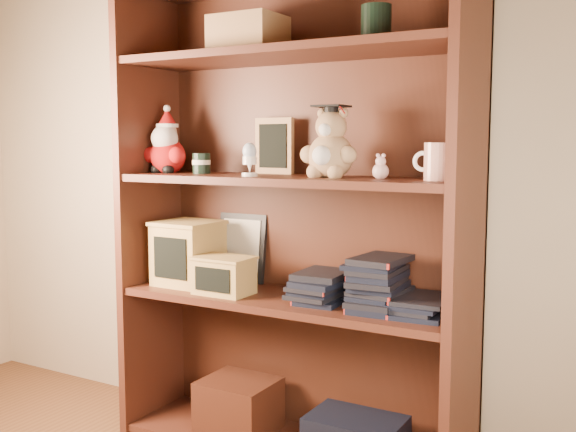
# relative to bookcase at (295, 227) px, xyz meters

# --- Properties ---
(bookcase) EXTENTS (1.20, 0.35, 1.60)m
(bookcase) POSITION_rel_bookcase_xyz_m (0.00, 0.00, 0.00)
(bookcase) COLOR #472014
(bookcase) RESTS_ON ground
(shelf_lower) EXTENTS (1.14, 0.33, 0.02)m
(shelf_lower) POSITION_rel_bookcase_xyz_m (0.00, -0.05, -0.24)
(shelf_lower) COLOR #472014
(shelf_lower) RESTS_ON ground
(shelf_upper) EXTENTS (1.14, 0.33, 0.02)m
(shelf_upper) POSITION_rel_bookcase_xyz_m (0.00, -0.05, 0.16)
(shelf_upper) COLOR #472014
(shelf_upper) RESTS_ON ground
(santa_plush) EXTENTS (0.18, 0.13, 0.25)m
(santa_plush) POSITION_rel_bookcase_xyz_m (-0.50, -0.06, 0.26)
(santa_plush) COLOR #A50F0F
(santa_plush) RESTS_ON shelf_upper
(teachers_tin) EXTENTS (0.06, 0.06, 0.07)m
(teachers_tin) POSITION_rel_bookcase_xyz_m (-0.35, -0.05, 0.21)
(teachers_tin) COLOR black
(teachers_tin) RESTS_ON shelf_upper
(chalkboard_plaque) EXTENTS (0.15, 0.08, 0.19)m
(chalkboard_plaque) POSITION_rel_bookcase_xyz_m (-0.12, 0.06, 0.26)
(chalkboard_plaque) COLOR #9E7547
(chalkboard_plaque) RESTS_ON shelf_upper
(egg_cup) EXTENTS (0.05, 0.05, 0.11)m
(egg_cup) POSITION_rel_bookcase_xyz_m (-0.10, -0.13, 0.23)
(egg_cup) COLOR white
(egg_cup) RESTS_ON shelf_upper
(grad_teddy_bear) EXTENTS (0.19, 0.16, 0.23)m
(grad_teddy_bear) POSITION_rel_bookcase_xyz_m (0.16, -0.06, 0.26)
(grad_teddy_bear) COLOR tan
(grad_teddy_bear) RESTS_ON shelf_upper
(pink_figurine) EXTENTS (0.05, 0.05, 0.08)m
(pink_figurine) POSITION_rel_bookcase_xyz_m (0.32, -0.05, 0.20)
(pink_figurine) COLOR beige
(pink_figurine) RESTS_ON shelf_upper
(teacher_mug) EXTENTS (0.12, 0.09, 0.11)m
(teacher_mug) POSITION_rel_bookcase_xyz_m (0.50, -0.05, 0.23)
(teacher_mug) COLOR silver
(teacher_mug) RESTS_ON shelf_upper
(certificate_frame) EXTENTS (0.20, 0.05, 0.25)m
(certificate_frame) POSITION_rel_bookcase_xyz_m (-0.27, 0.09, -0.10)
(certificate_frame) COLOR black
(certificate_frame) RESTS_ON shelf_lower
(treats_box) EXTENTS (0.21, 0.21, 0.23)m
(treats_box) POSITION_rel_bookcase_xyz_m (-0.41, -0.05, -0.11)
(treats_box) COLOR tan
(treats_box) RESTS_ON shelf_lower
(pencils_box) EXTENTS (0.19, 0.14, 0.13)m
(pencils_box) POSITION_rel_bookcase_xyz_m (-0.21, -0.12, -0.16)
(pencils_box) COLOR tan
(pencils_box) RESTS_ON shelf_lower
(book_stack_left) EXTENTS (0.14, 0.20, 0.10)m
(book_stack_left) POSITION_rel_bookcase_xyz_m (0.12, -0.05, -0.18)
(book_stack_left) COLOR black
(book_stack_left) RESTS_ON shelf_lower
(book_stack_mid) EXTENTS (0.14, 0.20, 0.16)m
(book_stack_mid) POSITION_rel_bookcase_xyz_m (0.32, -0.05, -0.15)
(book_stack_mid) COLOR black
(book_stack_mid) RESTS_ON shelf_lower
(book_stack_right) EXTENTS (0.14, 0.20, 0.06)m
(book_stack_right) POSITION_rel_bookcase_xyz_m (0.46, -0.05, -0.20)
(book_stack_right) COLOR black
(book_stack_right) RESTS_ON shelf_lower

